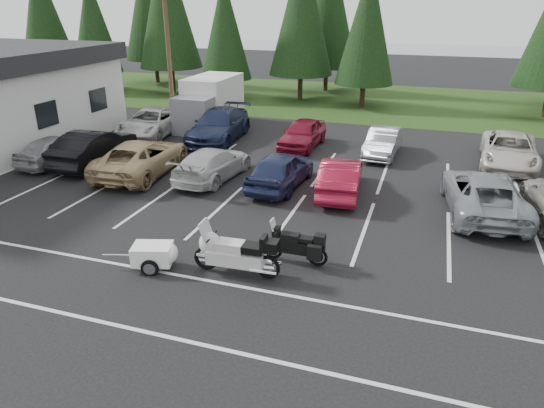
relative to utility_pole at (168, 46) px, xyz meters
The scene contains 29 objects.
ground 16.31m from the utility_pole, 50.19° to the right, with size 120.00×120.00×0.00m, color black.
grass_strip 16.31m from the utility_pole, 50.19° to the left, with size 80.00×16.00×0.01m, color #213611.
lake_water 45.47m from the utility_pole, 71.97° to the left, with size 70.00×50.00×0.02m, color gray.
utility_pole is the anchor object (origin of this frame).
box_truck 3.85m from the utility_pole, 14.04° to the left, with size 2.40×5.60×2.90m, color silver, non-canonical shape.
stall_markings 14.90m from the utility_pole, 45.00° to the right, with size 32.00×16.00×0.01m, color silver.
conifer_0 20.90m from the utility_pole, 149.74° to the left, with size 4.58×4.58×10.66m.
conifer_1 15.14m from the utility_pole, 142.52° to the left, with size 3.96×3.96×9.22m.
conifer_2 12.56m from the utility_pole, 119.05° to the left, with size 5.10×5.10×11.89m.
conifer_3 9.43m from the utility_pole, 93.04° to the left, with size 3.87×3.87×9.02m.
conifer_4 12.13m from the utility_pole, 65.36° to the left, with size 4.80×4.80×11.17m.
conifer_5 13.89m from the utility_pole, 43.83° to the left, with size 4.14×4.14×9.63m.
conifer_back_a 18.20m from the utility_pole, 123.69° to the left, with size 5.28×5.28×12.30m.
conifer_back_b 16.75m from the utility_pole, 68.84° to the left, with size 4.97×4.97×11.58m.
car_near_0 9.29m from the utility_pole, 101.58° to the right, with size 1.65×4.09×1.39m, color #9C9CA0.
car_near_1 8.66m from the utility_pole, 89.07° to the right, with size 1.73×4.97×1.64m, color black.
car_near_2 9.59m from the utility_pole, 70.15° to the right, with size 2.53×5.48×1.52m, color tan.
car_near_3 10.77m from the utility_pole, 51.52° to the right, with size 1.88×4.62×1.34m, color #B9B9B7.
car_near_4 12.79m from the utility_pole, 40.25° to the right, with size 1.77×4.39×1.50m, color #1D2449.
car_near_5 14.70m from the utility_pole, 33.69° to the right, with size 1.51×4.33×1.43m, color maroon.
car_near_6 19.26m from the utility_pole, 25.59° to the right, with size 2.49×5.41×1.50m, color gray.
car_far_0 4.53m from the utility_pole, 94.59° to the right, with size 2.46×5.35×1.49m, color silver.
car_far_1 5.85m from the utility_pole, 27.18° to the right, with size 2.32×5.72×1.66m, color #19203E.
car_far_2 9.67m from the utility_pole, 12.37° to the right, with size 1.72×4.27×1.45m, color maroon.
car_far_3 13.56m from the utility_pole, ahead, with size 1.41×4.03×1.33m, color slate.
car_far_4 19.03m from the utility_pole, ahead, with size 2.41×5.22×1.45m, color beige.
touring_motorcycle 18.46m from the utility_pole, 55.68° to the right, with size 2.81×0.86×1.56m, color silver, non-canonical shape.
cargo_trailer 17.73m from the utility_pole, 63.12° to the right, with size 1.61×0.90×0.74m, color white, non-canonical shape.
adventure_motorcycle 18.41m from the utility_pole, 49.96° to the right, with size 2.17×0.76×1.32m, color black, non-canonical shape.
Camera 1 is at (4.85, -13.86, 7.15)m, focal length 32.00 mm.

